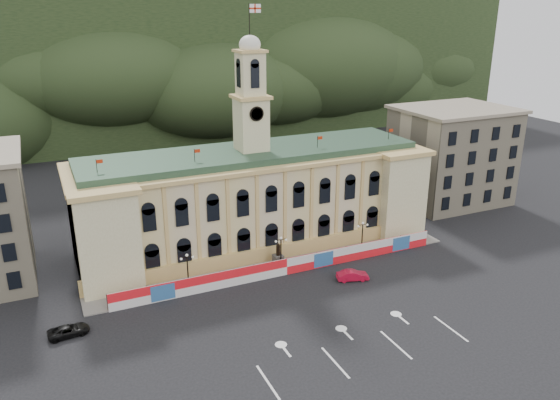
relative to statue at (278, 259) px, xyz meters
name	(u,v)px	position (x,y,z in m)	size (l,w,h in m)	color
ground	(339,326)	(0.00, -18.00, -1.19)	(260.00, 260.00, 0.00)	black
lane_markings	(361,349)	(0.00, -23.00, -1.18)	(26.00, 10.00, 0.02)	white
hill_ridge	(136,67)	(0.03, 103.99, 18.30)	(230.00, 80.00, 64.00)	black
city_hall	(253,197)	(0.00, 9.63, 6.66)	(56.20, 17.60, 37.10)	beige
side_building_right	(451,155)	(43.00, 12.93, 8.14)	(21.00, 17.00, 18.60)	#B9AC8F
hoarding_fence	(287,266)	(0.06, -2.93, 0.06)	(50.00, 0.44, 2.50)	red
pavement	(279,266)	(0.00, -0.25, -1.11)	(56.00, 5.50, 0.16)	slate
statue	(278,259)	(0.00, 0.00, 0.00)	(1.40, 1.40, 3.72)	#595651
lamp_left	(188,268)	(-14.00, -1.00, 1.89)	(1.96, 0.44, 5.15)	black
lamp_center	(281,250)	(0.00, -1.00, 1.89)	(1.96, 0.44, 5.15)	black
lamp_right	(362,234)	(14.00, -1.00, 1.89)	(1.96, 0.44, 5.15)	black
red_sedan	(353,275)	(7.76, -8.45, -0.44)	(4.79, 2.78, 1.49)	#B10C27
black_suv	(69,331)	(-30.00, -6.45, -0.53)	(4.88, 2.53, 1.31)	black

